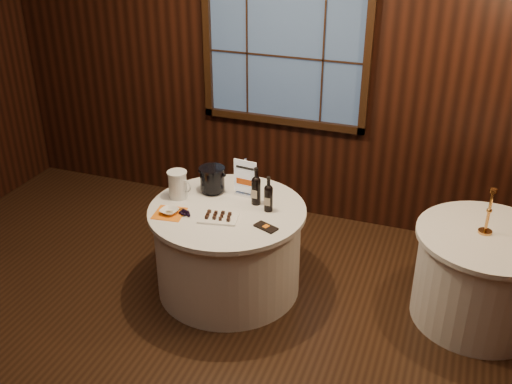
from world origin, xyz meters
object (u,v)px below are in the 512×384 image
at_px(cracker_bowl, 169,211).
at_px(side_table, 481,277).
at_px(port_bottle_left, 256,188).
at_px(glass_pitcher, 178,184).
at_px(ice_bucket, 212,179).
at_px(port_bottle_right, 268,196).
at_px(chocolate_plate, 218,217).
at_px(grape_bunch, 186,212).
at_px(brass_candlestick, 488,217).
at_px(main_table, 228,249).
at_px(chocolate_box, 266,227).
at_px(sign_stand, 246,183).

bearing_deg(cracker_bowl, side_table, 12.55).
relative_size(port_bottle_left, glass_pitcher, 1.37).
distance_m(ice_bucket, cracker_bowl, 0.50).
bearing_deg(cracker_bowl, ice_bucket, 69.67).
relative_size(port_bottle_right, cracker_bowl, 2.15).
relative_size(ice_bucket, chocolate_plate, 0.68).
height_order(side_table, ice_bucket, ice_bucket).
relative_size(chocolate_plate, grape_bunch, 1.87).
bearing_deg(brass_candlestick, port_bottle_left, -174.85).
bearing_deg(port_bottle_left, brass_candlestick, 12.19).
bearing_deg(brass_candlestick, main_table, -170.78).
xyz_separation_m(chocolate_plate, chocolate_box, (0.39, -0.00, -0.01)).
relative_size(main_table, side_table, 1.19).
bearing_deg(port_bottle_right, sign_stand, 144.82).
bearing_deg(brass_candlestick, grape_bunch, -167.10).
distance_m(chocolate_plate, brass_candlestick, 2.03).
xyz_separation_m(main_table, chocolate_plate, (0.00, -0.18, 0.40)).
height_order(sign_stand, port_bottle_right, sign_stand).
distance_m(ice_bucket, grape_bunch, 0.43).
distance_m(sign_stand, glass_pitcher, 0.56).
distance_m(main_table, port_bottle_left, 0.58).
xyz_separation_m(sign_stand, grape_bunch, (-0.33, -0.46, -0.09)).
relative_size(side_table, ice_bucket, 4.81).
xyz_separation_m(port_bottle_left, glass_pitcher, (-0.64, -0.12, -0.02)).
bearing_deg(grape_bunch, chocolate_plate, 2.85).
xyz_separation_m(ice_bucket, cracker_bowl, (-0.17, -0.46, -0.10)).
distance_m(side_table, port_bottle_right, 1.77).
bearing_deg(sign_stand, chocolate_box, -47.51).
bearing_deg(cracker_bowl, chocolate_plate, 7.81).
bearing_deg(side_table, chocolate_plate, -166.52).
bearing_deg(brass_candlestick, chocolate_plate, -165.76).
distance_m(port_bottle_left, ice_bucket, 0.42).
height_order(main_table, sign_stand, sign_stand).
relative_size(port_bottle_left, chocolate_box, 1.79).
height_order(sign_stand, chocolate_plate, sign_stand).
height_order(port_bottle_left, ice_bucket, port_bottle_left).
distance_m(port_bottle_right, cracker_bowl, 0.80).
xyz_separation_m(chocolate_box, grape_bunch, (-0.66, -0.01, 0.01)).
relative_size(port_bottle_left, brass_candlestick, 0.87).
relative_size(ice_bucket, cracker_bowl, 1.62).
xyz_separation_m(ice_bucket, glass_pitcher, (-0.23, -0.19, 0.00)).
bearing_deg(main_table, cracker_bowl, -149.61).
distance_m(ice_bucket, brass_candlestick, 2.19).
xyz_separation_m(sign_stand, glass_pitcher, (-0.51, -0.23, 0.01)).
relative_size(port_bottle_left, chocolate_plate, 0.97).
xyz_separation_m(chocolate_plate, cracker_bowl, (-0.40, -0.05, 0.00)).
distance_m(side_table, grape_bunch, 2.36).
distance_m(sign_stand, port_bottle_left, 0.18).
distance_m(sign_stand, brass_candlestick, 1.91).
bearing_deg(cracker_bowl, grape_bunch, 17.82).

